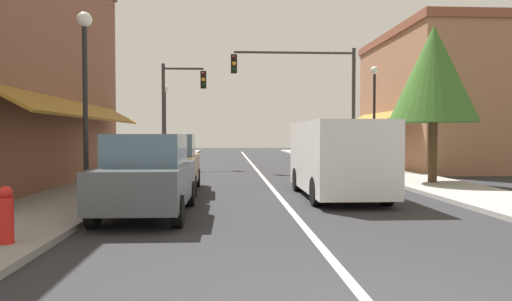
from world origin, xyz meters
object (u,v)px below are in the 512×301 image
at_px(street_lamp_left_near, 85,76).
at_px(van_in_lane, 337,156).
at_px(tree_right_near, 434,74).
at_px(fire_hydrant, 6,215).
at_px(street_lamp_left_far, 165,111).
at_px(street_lamp_right_mid, 374,101).
at_px(parked_car_second_left, 169,163).
at_px(traffic_signal_mast_arm, 312,85).
at_px(parked_car_nearest_left, 148,175).
at_px(traffic_signal_left_corner, 177,100).

bearing_deg(street_lamp_left_near, van_in_lane, 12.63).
xyz_separation_m(tree_right_near, fire_hydrant, (-10.37, -8.66, -3.26)).
bearing_deg(street_lamp_left_far, street_lamp_right_mid, -35.09).
bearing_deg(parked_car_second_left, traffic_signal_mast_arm, 54.44).
bearing_deg(fire_hydrant, parked_car_nearest_left, 62.19).
bearing_deg(tree_right_near, traffic_signal_mast_arm, 111.39).
height_order(van_in_lane, street_lamp_right_mid, street_lamp_right_mid).
relative_size(parked_car_second_left, van_in_lane, 0.80).
xyz_separation_m(street_lamp_left_far, fire_hydrant, (0.32, -21.12, -2.58)).
distance_m(street_lamp_right_mid, fire_hydrant, 17.31).
relative_size(street_lamp_left_near, fire_hydrant, 5.39).
relative_size(street_lamp_right_mid, street_lamp_left_far, 1.04).
height_order(van_in_lane, tree_right_near, tree_right_near).
relative_size(parked_car_second_left, traffic_signal_mast_arm, 0.67).
bearing_deg(tree_right_near, parked_car_nearest_left, -147.34).
distance_m(parked_car_nearest_left, traffic_signal_left_corner, 15.25).
bearing_deg(street_lamp_left_far, traffic_signal_left_corner, -71.32).
relative_size(street_lamp_right_mid, fire_hydrant, 5.54).
xyz_separation_m(street_lamp_left_far, tree_right_near, (10.68, -12.45, 0.68)).
bearing_deg(fire_hydrant, street_lamp_left_near, 91.07).
distance_m(parked_car_nearest_left, fire_hydrant, 3.46).
height_order(parked_car_second_left, street_lamp_left_near, street_lamp_left_near).
xyz_separation_m(parked_car_second_left, tree_right_near, (8.82, 1.30, 2.93)).
bearing_deg(street_lamp_right_mid, van_in_lane, -113.84).
bearing_deg(traffic_signal_left_corner, tree_right_near, -44.18).
height_order(traffic_signal_left_corner, tree_right_near, tree_right_near).
relative_size(traffic_signal_left_corner, street_lamp_left_near, 1.17).
height_order(traffic_signal_mast_arm, tree_right_near, traffic_signal_mast_arm).
height_order(van_in_lane, street_lamp_left_near, street_lamp_left_near).
xyz_separation_m(parked_car_nearest_left, tree_right_near, (8.76, 5.61, 2.93)).
bearing_deg(parked_car_second_left, street_lamp_left_near, -119.93).
height_order(parked_car_second_left, fire_hydrant, parked_car_second_left).
relative_size(van_in_lane, traffic_signal_mast_arm, 0.84).
xyz_separation_m(traffic_signal_mast_arm, street_lamp_left_near, (-7.56, -11.64, -1.00)).
bearing_deg(street_lamp_right_mid, traffic_signal_left_corner, 155.88).
distance_m(street_lamp_left_near, street_lamp_left_far, 16.72).
relative_size(street_lamp_left_far, tree_right_near, 0.84).
height_order(parked_car_second_left, street_lamp_left_far, street_lamp_left_far).
relative_size(van_in_lane, fire_hydrant, 5.96).
height_order(street_lamp_left_far, fire_hydrant, street_lamp_left_far).
bearing_deg(street_lamp_right_mid, street_lamp_left_far, 144.91).
bearing_deg(fire_hydrant, street_lamp_right_mid, 54.42).
distance_m(parked_car_nearest_left, tree_right_near, 10.81).
relative_size(street_lamp_left_near, street_lamp_left_far, 1.01).
bearing_deg(street_lamp_right_mid, traffic_signal_mast_arm, 139.10).
distance_m(parked_car_second_left, traffic_signal_mast_arm, 11.02).
bearing_deg(parked_car_nearest_left, van_in_lane, 30.92).
bearing_deg(parked_car_nearest_left, street_lamp_left_near, 141.87).
relative_size(street_lamp_left_near, street_lamp_right_mid, 0.97).
xyz_separation_m(van_in_lane, street_lamp_left_near, (-6.47, -1.45, 2.02)).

